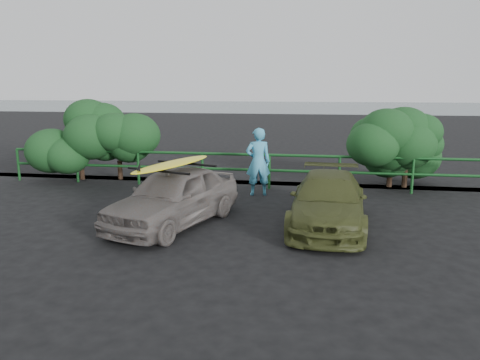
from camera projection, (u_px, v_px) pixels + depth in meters
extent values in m
plane|color=black|center=(193.00, 243.00, 9.03)|extent=(80.00, 80.00, 0.00)
plane|color=slate|center=(299.00, 105.00, 67.08)|extent=(200.00, 200.00, 0.00)
imported|color=#635B58|center=(174.00, 197.00, 10.09)|extent=(2.58, 3.96, 1.26)
imported|color=#3E451E|center=(328.00, 201.00, 10.04)|extent=(1.78, 3.92, 1.11)
imported|color=#43A1C9|center=(258.00, 162.00, 12.77)|extent=(0.76, 0.59, 1.86)
ellipsoid|color=yellow|center=(173.00, 164.00, 9.95)|extent=(1.37, 2.69, 0.08)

